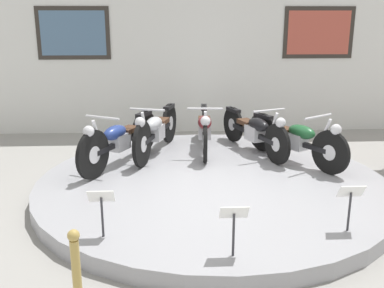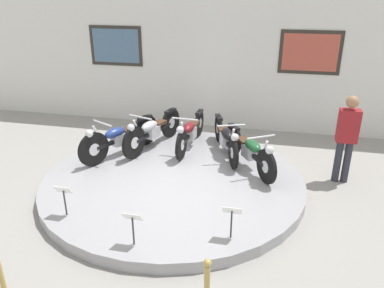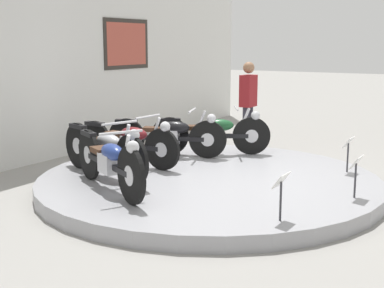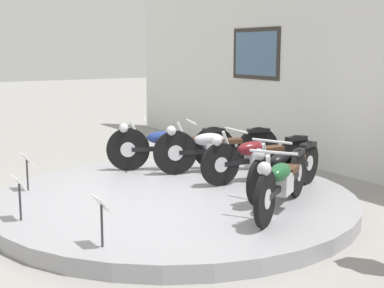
{
  "view_description": "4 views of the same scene",
  "coord_description": "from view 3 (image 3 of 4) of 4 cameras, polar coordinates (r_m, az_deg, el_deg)",
  "views": [
    {
      "loc": [
        -0.57,
        -5.69,
        2.34
      ],
      "look_at": [
        -0.26,
        0.28,
        0.6
      ],
      "focal_mm": 42.0,
      "sensor_mm": 36.0,
      "label": 1
    },
    {
      "loc": [
        1.67,
        -5.85,
        3.39
      ],
      "look_at": [
        0.28,
        0.3,
        0.73
      ],
      "focal_mm": 35.0,
      "sensor_mm": 36.0,
      "label": 2
    },
    {
      "loc": [
        -6.27,
        -3.57,
        2.01
      ],
      "look_at": [
        -0.25,
        0.12,
        0.67
      ],
      "focal_mm": 50.0,
      "sensor_mm": 36.0,
      "label": 3
    },
    {
      "loc": [
        5.84,
        -3.5,
        2.06
      ],
      "look_at": [
        -0.15,
        0.36,
        0.8
      ],
      "focal_mm": 50.0,
      "sensor_mm": 36.0,
      "label": 4
    }
  ],
  "objects": [
    {
      "name": "back_wall",
      "position": [
        9.38,
        -16.74,
        9.06
      ],
      "size": [
        14.0,
        0.22,
        3.61
      ],
      "color": "silver",
      "rests_on": "ground_plane"
    },
    {
      "name": "visitor_standing",
      "position": [
        10.33,
        6.01,
        4.72
      ],
      "size": [
        0.36,
        0.22,
        1.66
      ],
      "color": "#2D2D38",
      "rests_on": "ground_plane"
    },
    {
      "name": "motorcycle_silver",
      "position": [
        7.4,
        -9.29,
        -0.48
      ],
      "size": [
        0.71,
        1.95,
        0.81
      ],
      "color": "black",
      "rests_on": "display_platform"
    },
    {
      "name": "motorcycle_blue",
      "position": [
        6.68,
        -8.8,
        -1.68
      ],
      "size": [
        0.98,
        1.82,
        0.81
      ],
      "color": "black",
      "rests_on": "display_platform"
    },
    {
      "name": "info_placard_front_right",
      "position": [
        7.92,
        16.33,
        -0.29
      ],
      "size": [
        0.26,
        0.11,
        0.51
      ],
      "color": "#333338",
      "rests_on": "display_platform"
    },
    {
      "name": "motorcycle_maroon",
      "position": [
        8.12,
        -6.72,
        0.39
      ],
      "size": [
        0.54,
        1.96,
        0.78
      ],
      "color": "black",
      "rests_on": "display_platform"
    },
    {
      "name": "ground_plane",
      "position": [
        7.49,
        1.78,
        -4.84
      ],
      "size": [
        60.0,
        60.0,
        0.0
      ],
      "primitive_type": "plane",
      "color": "gray"
    },
    {
      "name": "motorcycle_black",
      "position": [
        8.64,
        -2.45,
        1.07
      ],
      "size": [
        0.78,
        1.85,
        0.78
      ],
      "color": "black",
      "rests_on": "display_platform"
    },
    {
      "name": "info_placard_front_left",
      "position": [
        5.6,
        9.48,
        -4.49
      ],
      "size": [
        0.26,
        0.11,
        0.51
      ],
      "color": "#333338",
      "rests_on": "display_platform"
    },
    {
      "name": "info_placard_front_centre",
      "position": [
        6.62,
        17.09,
        -2.44
      ],
      "size": [
        0.26,
        0.11,
        0.51
      ],
      "color": "#333338",
      "rests_on": "display_platform"
    },
    {
      "name": "display_platform",
      "position": [
        7.47,
        1.78,
        -4.14
      ],
      "size": [
        4.72,
        4.72,
        0.19
      ],
      "primitive_type": "cylinder",
      "color": "#99999E",
      "rests_on": "ground_plane"
    },
    {
      "name": "motorcycle_green",
      "position": [
        8.81,
        2.28,
        1.3
      ],
      "size": [
        1.09,
        1.71,
        0.79
      ],
      "color": "black",
      "rests_on": "display_platform"
    }
  ]
}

